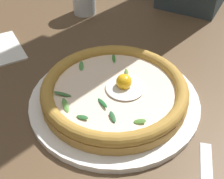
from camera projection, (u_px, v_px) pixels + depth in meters
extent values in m
cube|color=brown|center=(112.00, 120.00, 0.56)|extent=(2.40, 2.40, 0.03)
cylinder|color=white|center=(112.00, 100.00, 0.58)|extent=(0.32, 0.32, 0.01)
cylinder|color=#AE7F3B|center=(112.00, 94.00, 0.57)|extent=(0.27, 0.27, 0.02)
torus|color=#AE8135|center=(112.00, 88.00, 0.56)|extent=(0.27, 0.27, 0.02)
cylinder|color=#F7DEC1|center=(112.00, 89.00, 0.56)|extent=(0.23, 0.23, 0.00)
ellipsoid|color=white|center=(125.00, 87.00, 0.56)|extent=(0.08, 0.07, 0.01)
sphere|color=yellow|center=(124.00, 82.00, 0.55)|extent=(0.03, 0.03, 0.03)
ellipsoid|color=olive|center=(127.00, 72.00, 0.59)|extent=(0.02, 0.01, 0.00)
ellipsoid|color=#589340|center=(65.00, 105.00, 0.52)|extent=(0.03, 0.02, 0.01)
ellipsoid|color=#538E39|center=(140.00, 121.00, 0.49)|extent=(0.01, 0.02, 0.01)
ellipsoid|color=#4A8B44|center=(81.00, 66.00, 0.61)|extent=(0.03, 0.01, 0.01)
ellipsoid|color=#216331|center=(102.00, 103.00, 0.52)|extent=(0.03, 0.03, 0.01)
ellipsoid|color=#386936|center=(62.00, 95.00, 0.54)|extent=(0.01, 0.03, 0.01)
ellipsoid|color=#337E29|center=(114.00, 58.00, 0.63)|extent=(0.03, 0.01, 0.01)
ellipsoid|color=#2D6B35|center=(82.00, 117.00, 0.50)|extent=(0.01, 0.02, 0.01)
ellipsoid|color=#285930|center=(113.00, 117.00, 0.50)|extent=(0.03, 0.02, 0.01)
cylinder|color=#DDD677|center=(84.00, 2.00, 0.85)|extent=(0.06, 0.06, 0.06)
cube|color=white|center=(1.00, 48.00, 0.72)|extent=(0.17, 0.16, 0.01)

